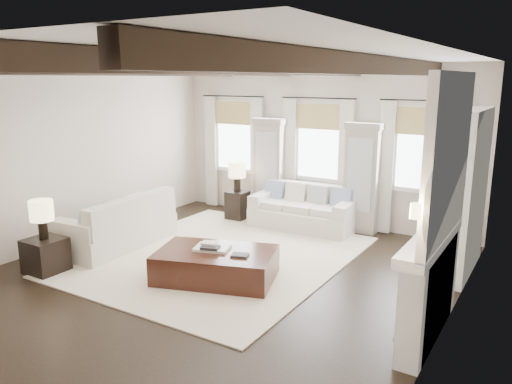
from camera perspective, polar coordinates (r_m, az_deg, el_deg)
The scene contains 16 objects.
ground at distance 7.56m, azimuth -5.19°, elevation -10.00°, with size 7.50×7.50×0.00m, color black.
room_shell at distance 7.39m, azimuth 3.38°, elevation 4.75°, with size 6.54×7.54×3.22m.
area_rug at distance 8.49m, azimuth -4.17°, elevation -7.29°, with size 3.95×4.63×0.02m, color beige.
sofa_back at distance 9.97m, azimuth 5.50°, elevation -2.19°, with size 2.07×1.01×0.87m.
sofa_left at distance 9.17m, azimuth -15.25°, elevation -3.80°, with size 1.10×2.22×0.93m.
ottoman at distance 7.48m, azimuth -4.59°, elevation -8.36°, with size 1.71×1.07×0.45m, color black.
tray at distance 7.49m, azimuth -5.02°, elevation -6.36°, with size 0.50×0.38×0.04m, color white.
book_lower at distance 7.39m, azimuth -5.24°, elevation -6.31°, with size 0.26×0.20×0.04m, color #262628.
book_upper at distance 7.46m, azimuth -5.37°, elevation -5.83°, with size 0.22×0.17×0.03m, color beige.
book_loose at distance 7.18m, azimuth -1.86°, elevation -7.23°, with size 0.24×0.18×0.03m, color #262628.
side_table_front at distance 8.38m, azimuth -22.90°, elevation -6.70°, with size 0.54×0.54×0.54m, color black.
lamp_front at distance 8.19m, azimuth -23.32°, elevation -2.20°, with size 0.35×0.35×0.61m.
side_table_back at distance 10.57m, azimuth -2.14°, elevation -1.53°, with size 0.40×0.40×0.60m, color black.
lamp_back at distance 10.42m, azimuth -2.17°, elevation 2.35°, with size 0.36×0.36×0.63m.
candlestick_near at distance 6.02m, azimuth 16.39°, elevation -13.02°, with size 0.17×0.17×0.85m.
candlestick_far at distance 6.56m, azimuth 17.81°, elevation -11.19°, with size 0.16×0.16×0.78m.
Camera 1 is at (4.22, -5.54, 2.93)m, focal length 35.00 mm.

